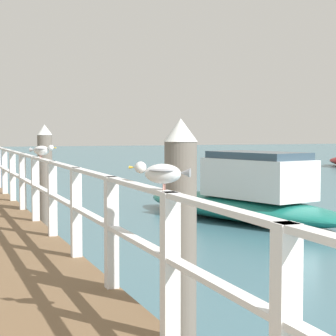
% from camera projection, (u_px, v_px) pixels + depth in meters
% --- Properties ---
extents(pier_railing, '(0.12, 23.09, 1.10)m').
position_uv_depth(pier_railing, '(23.00, 175.00, 12.38)').
color(pier_railing, white).
rests_on(pier_railing, pier_deck).
extents(dock_piling_near, '(0.29, 0.29, 2.19)m').
position_uv_depth(dock_piling_near, '(180.00, 244.00, 5.54)').
color(dock_piling_near, '#6B6056').
rests_on(dock_piling_near, ground_plane).
extents(dock_piling_far, '(0.29, 0.29, 2.19)m').
position_uv_depth(dock_piling_far, '(45.00, 181.00, 12.20)').
color(dock_piling_far, '#6B6056').
rests_on(dock_piling_far, ground_plane).
extents(seagull_foreground, '(0.42, 0.30, 0.21)m').
position_uv_depth(seagull_foreground, '(162.00, 172.00, 4.81)').
color(seagull_foreground, white).
rests_on(seagull_foreground, pier_railing).
extents(seagull_background, '(0.39, 0.35, 0.21)m').
position_uv_depth(seagull_background, '(42.00, 150.00, 10.15)').
color(seagull_background, white).
rests_on(seagull_background, pier_railing).
extents(boat_2, '(3.61, 6.77, 1.60)m').
position_uv_depth(boat_2, '(244.00, 197.00, 14.80)').
color(boat_2, '#197266').
rests_on(boat_2, ground_plane).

